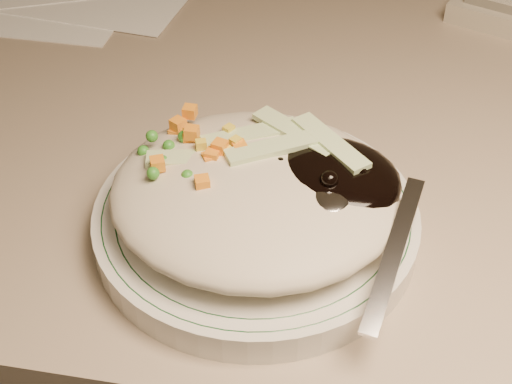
# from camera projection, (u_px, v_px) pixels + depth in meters

# --- Properties ---
(desk) EXTENTS (1.40, 0.70, 0.74)m
(desk) POSITION_uv_depth(u_px,v_px,m) (387.00, 238.00, 0.78)
(desk) COLOR gray
(desk) RESTS_ON ground
(plate) EXTENTS (0.22, 0.22, 0.02)m
(plate) POSITION_uv_depth(u_px,v_px,m) (256.00, 220.00, 0.49)
(plate) COLOR silver
(plate) RESTS_ON desk
(plate_rim) EXTENTS (0.21, 0.21, 0.00)m
(plate_rim) POSITION_uv_depth(u_px,v_px,m) (256.00, 210.00, 0.48)
(plate_rim) COLOR #144723
(plate_rim) RESTS_ON plate
(meal) EXTENTS (0.20, 0.19, 0.05)m
(meal) POSITION_uv_depth(u_px,v_px,m) (262.00, 187.00, 0.47)
(meal) COLOR #B0A78F
(meal) RESTS_ON plate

